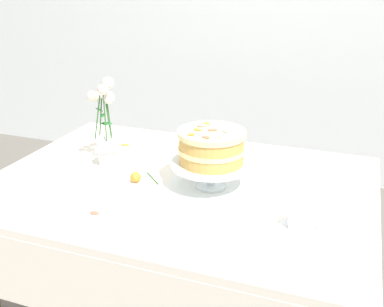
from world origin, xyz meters
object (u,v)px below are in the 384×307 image
Objects in this scene: layer_cake at (211,146)px; teacup at (301,222)px; dining_table at (178,206)px; cake_stand at (211,166)px; flower_vase at (106,132)px; fallen_rose at (136,177)px.

layer_cake is 0.41m from teacup.
cake_stand reaches higher than dining_table.
flower_vase reaches higher than cake_stand.
teacup is at bearing -27.94° from cake_stand.
cake_stand is 2.65× the size of fallen_rose.
flower_vase is (-0.33, 0.07, 0.23)m from dining_table.
flower_vase reaches higher than layer_cake.
cake_stand is 0.46m from flower_vase.
layer_cake is 0.68× the size of flower_vase.
layer_cake reaches higher than fallen_rose.
layer_cake is 0.46m from flower_vase.
fallen_rose is (-0.27, -0.05, -0.06)m from cake_stand.
cake_stand reaches higher than teacup.
flower_vase is at bearing 167.78° from dining_table.
teacup is (0.47, -0.17, 0.12)m from dining_table.
dining_table is at bearing -172.18° from cake_stand.
cake_stand is (0.12, 0.02, 0.17)m from dining_table.
fallen_rose reaches higher than dining_table.
cake_stand is 2.13× the size of teacup.
dining_table is at bearing -12.22° from flower_vase.
flower_vase is 2.60× the size of teacup.
flower_vase is at bearing 173.18° from layer_cake.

